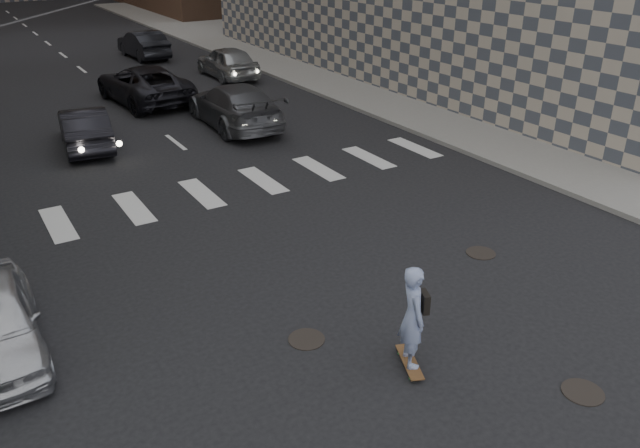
{
  "coord_description": "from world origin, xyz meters",
  "views": [
    {
      "loc": [
        -6.84,
        -7.19,
        7.05
      ],
      "look_at": [
        -0.55,
        3.08,
        1.3
      ],
      "focal_mm": 35.0,
      "sensor_mm": 36.0,
      "label": 1
    }
  ],
  "objects_px": {
    "skateboarder": "(413,316)",
    "traffic_car_d": "(227,62)",
    "traffic_car_b": "(234,105)",
    "traffic_car_a": "(84,128)",
    "traffic_car_e": "(143,44)",
    "traffic_car_c": "(144,84)"
  },
  "relations": [
    {
      "from": "skateboarder",
      "to": "traffic_car_b",
      "type": "xyz_separation_m",
      "value": [
        3.54,
        15.19,
        -0.23
      ]
    },
    {
      "from": "traffic_car_c",
      "to": "skateboarder",
      "type": "bearing_deg",
      "value": 80.16
    },
    {
      "from": "skateboarder",
      "to": "traffic_car_c",
      "type": "bearing_deg",
      "value": 107.64
    },
    {
      "from": "traffic_car_d",
      "to": "traffic_car_e",
      "type": "bearing_deg",
      "value": -74.44
    },
    {
      "from": "traffic_car_b",
      "to": "traffic_car_c",
      "type": "distance_m",
      "value": 5.75
    },
    {
      "from": "skateboarder",
      "to": "traffic_car_d",
      "type": "xyz_separation_m",
      "value": [
        6.85,
        23.36,
        -0.25
      ]
    },
    {
      "from": "traffic_car_e",
      "to": "traffic_car_a",
      "type": "bearing_deg",
      "value": 63.21
    },
    {
      "from": "traffic_car_a",
      "to": "traffic_car_c",
      "type": "bearing_deg",
      "value": -119.07
    },
    {
      "from": "traffic_car_d",
      "to": "traffic_car_b",
      "type": "bearing_deg",
      "value": 68.39
    },
    {
      "from": "skateboarder",
      "to": "traffic_car_d",
      "type": "relative_size",
      "value": 0.43
    },
    {
      "from": "skateboarder",
      "to": "traffic_car_c",
      "type": "relative_size",
      "value": 0.34
    },
    {
      "from": "traffic_car_b",
      "to": "traffic_car_a",
      "type": "bearing_deg",
      "value": -0.52
    },
    {
      "from": "traffic_car_c",
      "to": "traffic_car_b",
      "type": "bearing_deg",
      "value": 103.9
    },
    {
      "from": "traffic_car_a",
      "to": "traffic_car_e",
      "type": "bearing_deg",
      "value": -107.2
    },
    {
      "from": "traffic_car_a",
      "to": "traffic_car_e",
      "type": "height_order",
      "value": "traffic_car_e"
    },
    {
      "from": "traffic_car_e",
      "to": "traffic_car_b",
      "type": "bearing_deg",
      "value": 82.53
    },
    {
      "from": "traffic_car_a",
      "to": "traffic_car_b",
      "type": "distance_m",
      "value": 5.57
    },
    {
      "from": "traffic_car_b",
      "to": "traffic_car_c",
      "type": "height_order",
      "value": "traffic_car_b"
    },
    {
      "from": "traffic_car_d",
      "to": "skateboarder",
      "type": "bearing_deg",
      "value": 74.09
    },
    {
      "from": "skateboarder",
      "to": "traffic_car_a",
      "type": "xyz_separation_m",
      "value": [
        -2.02,
        15.52,
        -0.34
      ]
    },
    {
      "from": "traffic_car_a",
      "to": "traffic_car_d",
      "type": "height_order",
      "value": "traffic_car_d"
    },
    {
      "from": "traffic_car_b",
      "to": "traffic_car_d",
      "type": "xyz_separation_m",
      "value": [
        3.31,
        8.17,
        -0.02
      ]
    }
  ]
}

